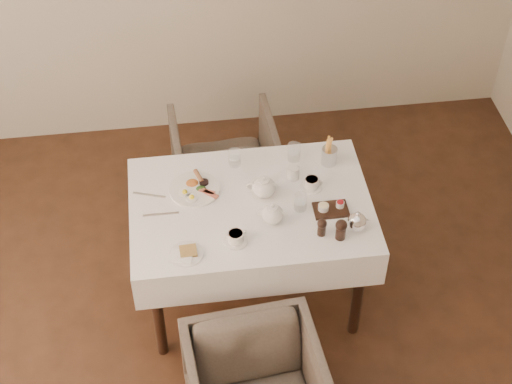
{
  "coord_description": "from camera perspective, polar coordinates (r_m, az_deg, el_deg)",
  "views": [
    {
      "loc": [
        -0.17,
        -2.01,
        3.71
      ],
      "look_at": [
        0.22,
        0.89,
        0.82
      ],
      "focal_mm": 55.0,
      "sensor_mm": 36.0,
      "label": 1
    }
  ],
  "objects": [
    {
      "name": "glass_left",
      "position": [
        4.33,
        -1.56,
        2.51
      ],
      "size": [
        0.07,
        0.07,
        0.1
      ],
      "primitive_type": "cylinder",
      "rotation": [
        0.0,
        0.0,
        -0.03
      ],
      "color": "silver",
      "rests_on": "table"
    },
    {
      "name": "table",
      "position": [
        4.22,
        -0.38,
        -1.98
      ],
      "size": [
        1.28,
        0.88,
        0.75
      ],
      "color": "black",
      "rests_on": "ground"
    },
    {
      "name": "armchair_far",
      "position": [
        5.04,
        -2.27,
        2.16
      ],
      "size": [
        0.68,
        0.7,
        0.6
      ],
      "primitive_type": "imported",
      "rotation": [
        0.0,
        0.0,
        3.19
      ],
      "color": "#493E35",
      "rests_on": "ground"
    },
    {
      "name": "pepper_mill_left",
      "position": [
        3.97,
        4.81,
        -2.56
      ],
      "size": [
        0.06,
        0.06,
        0.1
      ],
      "primitive_type": null,
      "rotation": [
        0.0,
        0.0,
        0.34
      ],
      "color": "black",
      "rests_on": "table"
    },
    {
      "name": "glass_right",
      "position": [
        4.36,
        2.79,
        2.92
      ],
      "size": [
        0.08,
        0.08,
        0.1
      ],
      "primitive_type": "cylinder",
      "rotation": [
        0.0,
        0.0,
        0.09
      ],
      "color": "silver",
      "rests_on": "table"
    },
    {
      "name": "teacup_far",
      "position": [
        4.22,
        4.06,
        0.63
      ],
      "size": [
        0.12,
        0.12,
        0.06
      ],
      "rotation": [
        0.0,
        0.0,
        -0.22
      ],
      "color": "white",
      "rests_on": "table"
    },
    {
      "name": "teacup_near",
      "position": [
        3.94,
        -1.49,
        -3.34
      ],
      "size": [
        0.13,
        0.13,
        0.06
      ],
      "rotation": [
        0.0,
        0.0,
        0.37
      ],
      "color": "white",
      "rests_on": "table"
    },
    {
      "name": "pepper_mill_right",
      "position": [
        3.95,
        6.2,
        -2.72
      ],
      "size": [
        0.06,
        0.06,
        0.12
      ],
      "primitive_type": null,
      "rotation": [
        0.0,
        0.0,
        -0.01
      ],
      "color": "black",
      "rests_on": "table"
    },
    {
      "name": "fries_cup",
      "position": [
        4.33,
        5.37,
        2.92
      ],
      "size": [
        0.09,
        0.09,
        0.18
      ],
      "rotation": [
        0.0,
        0.0,
        0.05
      ],
      "color": "silver",
      "rests_on": "table"
    },
    {
      "name": "breakfast_plate",
      "position": [
        4.22,
        -4.47,
        0.28
      ],
      "size": [
        0.27,
        0.27,
        0.03
      ],
      "rotation": [
        0.0,
        0.0,
        -0.13
      ],
      "color": "white",
      "rests_on": "table"
    },
    {
      "name": "glass_mid",
      "position": [
        4.09,
        3.26,
        -0.72
      ],
      "size": [
        0.09,
        0.09,
        0.09
      ],
      "primitive_type": "cylinder",
      "rotation": [
        0.0,
        0.0,
        -0.32
      ],
      "color": "silver",
      "rests_on": "table"
    },
    {
      "name": "condiment_board",
      "position": [
        4.11,
        5.44,
        -1.21
      ],
      "size": [
        0.18,
        0.12,
        0.05
      ],
      "rotation": [
        0.0,
        0.0,
        0.01
      ],
      "color": "black",
      "rests_on": "table"
    },
    {
      "name": "teapot_centre",
      "position": [
        4.13,
        0.57,
        0.42
      ],
      "size": [
        0.19,
        0.16,
        0.14
      ],
      "primitive_type": null,
      "rotation": [
        0.0,
        0.0,
        -0.16
      ],
      "color": "white",
      "rests_on": "table"
    },
    {
      "name": "silver_pot",
      "position": [
        4.0,
        7.36,
        -2.1
      ],
      "size": [
        0.13,
        0.11,
        0.13
      ],
      "primitive_type": null,
      "rotation": [
        0.0,
        0.0,
        0.14
      ],
      "color": "white",
      "rests_on": "table"
    },
    {
      "name": "creamer",
      "position": [
        4.26,
        2.72,
        1.42
      ],
      "size": [
        0.07,
        0.07,
        0.08
      ],
      "primitive_type": "cylinder",
      "rotation": [
        0.0,
        0.0,
        -0.14
      ],
      "color": "white",
      "rests_on": "table"
    },
    {
      "name": "side_plate",
      "position": [
        3.91,
        -5.17,
        -4.53
      ],
      "size": [
        0.18,
        0.17,
        0.02
      ],
      "rotation": [
        0.0,
        0.0,
        -0.16
      ],
      "color": "white",
      "rests_on": "table"
    },
    {
      "name": "teapot_front",
      "position": [
        4.0,
        1.2,
        -1.55
      ],
      "size": [
        0.19,
        0.16,
        0.13
      ],
      "primitive_type": null,
      "rotation": [
        0.0,
        0.0,
        -0.28
      ],
      "color": "white",
      "rests_on": "table"
    },
    {
      "name": "cutlery_fork",
      "position": [
        4.22,
        -7.77,
        -0.21
      ],
      "size": [
        0.18,
        0.07,
        0.0
      ],
      "primitive_type": "cube",
      "rotation": [
        0.0,
        0.0,
        1.24
      ],
      "color": "silver",
      "rests_on": "table"
    },
    {
      "name": "cutlery_knife",
      "position": [
        4.11,
        -6.93,
        -1.61
      ],
      "size": [
        0.19,
        0.02,
        0.0
      ],
      "primitive_type": "cube",
      "rotation": [
        0.0,
        0.0,
        1.56
      ],
      "color": "silver",
      "rests_on": "table"
    }
  ]
}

